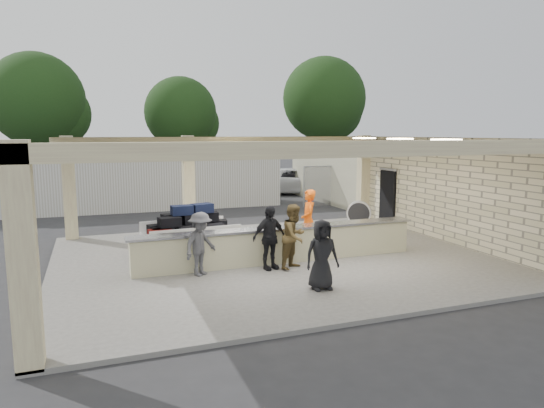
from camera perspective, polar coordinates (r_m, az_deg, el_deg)
name	(u,v)px	position (r m, az deg, el deg)	size (l,w,h in m)	color
ground	(273,261)	(14.02, 0.17, -6.69)	(120.00, 120.00, 0.00)	#29292C
pavilion	(272,211)	(14.42, 0.03, -0.78)	(12.01, 10.00, 3.55)	#64615D
baggage_counter	(280,245)	(13.43, 0.92, -4.79)	(8.20, 0.58, 0.98)	beige
luggage_cart	(188,229)	(14.16, -9.81, -2.90)	(2.68, 1.78, 1.50)	silver
drum_fan	(359,213)	(18.56, 10.20, -1.08)	(0.91, 0.76, 1.01)	silver
baggage_handler	(308,221)	(14.53, 4.31, -1.98)	(0.68, 0.38, 1.88)	#FA590D
passenger_a	(294,236)	(12.73, 2.65, -3.84)	(0.83, 0.36, 1.71)	brown
passenger_b	(269,238)	(12.63, -0.32, -3.98)	(0.99, 0.36, 1.69)	black
passenger_c	(200,244)	(12.24, -8.42, -4.67)	(1.04, 0.36, 1.60)	#46464B
passenger_d	(322,255)	(11.12, 5.88, -5.94)	(0.79, 0.32, 1.61)	black
car_white_a	(296,181)	(29.17, 2.89, 2.72)	(2.55, 5.39, 1.54)	white
car_white_b	(400,178)	(32.04, 14.81, 2.92)	(1.77, 4.74, 1.50)	white
car_dark	(304,182)	(29.52, 3.75, 2.58)	(1.42, 4.03, 1.34)	black
container_white	(146,179)	(24.25, -14.65, 2.81)	(12.96, 2.59, 2.81)	silver
fence	(406,182)	(26.93, 15.51, 2.56)	(12.06, 0.06, 2.03)	gray
tree_left	(42,104)	(36.99, -25.42, 10.60)	(6.60, 6.30, 9.00)	#382619
tree_mid	(184,116)	(39.49, -10.29, 10.16)	(6.00, 5.60, 8.00)	#382619
tree_right	(326,102)	(42.45, 6.42, 11.80)	(7.20, 7.00, 10.00)	#382619
adjacent_building	(372,171)	(26.87, 11.71, 3.84)	(6.00, 8.00, 3.20)	#B6B291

